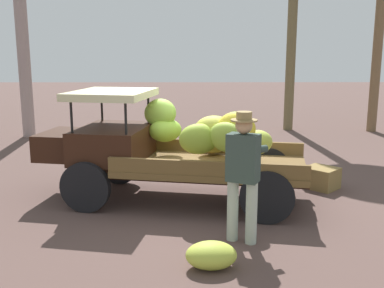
% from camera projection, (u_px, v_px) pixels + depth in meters
% --- Properties ---
extents(ground_plane, '(60.00, 60.00, 0.00)m').
position_uv_depth(ground_plane, '(189.00, 197.00, 7.89)').
color(ground_plane, brown).
extents(truck, '(4.63, 2.39, 1.84)m').
position_uv_depth(truck, '(168.00, 146.00, 7.54)').
color(truck, '#31190E').
rests_on(truck, ground).
extents(farmer, '(0.57, 0.54, 1.74)m').
position_uv_depth(farmer, '(243.00, 169.00, 5.85)').
color(farmer, '#AEBCAB').
rests_on(farmer, ground).
extents(wooden_crate, '(0.74, 0.74, 0.39)m').
position_uv_depth(wooden_crate, '(321.00, 178.00, 8.35)').
color(wooden_crate, olive).
rests_on(wooden_crate, ground).
extents(loose_banana_bunch, '(0.65, 0.48, 0.33)m').
position_uv_depth(loose_banana_bunch, '(211.00, 255.00, 5.26)').
color(loose_banana_bunch, '#B9CA43').
rests_on(loose_banana_bunch, ground).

